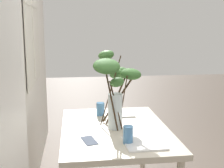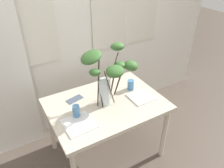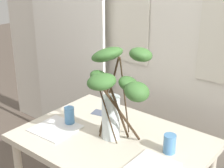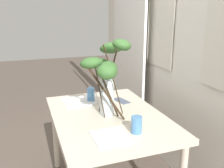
# 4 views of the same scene
# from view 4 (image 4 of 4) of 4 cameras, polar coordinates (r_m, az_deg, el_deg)

# --- Properties ---
(back_wall_with_windows) EXTENTS (4.21, 0.14, 2.93)m
(back_wall_with_windows) POSITION_cam_4_polar(r_m,az_deg,el_deg) (2.28, 18.56, 13.21)
(back_wall_with_windows) COLOR silver
(back_wall_with_windows) RESTS_ON ground
(curtain_sheer_side) EXTENTS (0.91, 0.03, 2.41)m
(curtain_sheer_side) POSITION_cam_4_polar(r_m,az_deg,el_deg) (3.13, 3.73, 9.62)
(curtain_sheer_side) COLOR white
(curtain_sheer_side) RESTS_ON ground
(dining_table) EXTENTS (1.21, 0.87, 0.75)m
(dining_table) POSITION_cam_4_polar(r_m,az_deg,el_deg) (2.10, -1.01, -8.97)
(dining_table) COLOR beige
(dining_table) RESTS_ON ground
(vase_with_branches) EXTENTS (0.60, 0.47, 0.65)m
(vase_with_branches) POSITION_cam_4_polar(r_m,az_deg,el_deg) (1.93, -1.17, 2.89)
(vase_with_branches) COLOR silver
(vase_with_branches) RESTS_ON dining_table
(drinking_glass_blue_left) EXTENTS (0.07, 0.07, 0.13)m
(drinking_glass_blue_left) POSITION_cam_4_polar(r_m,az_deg,el_deg) (2.35, -4.85, -2.44)
(drinking_glass_blue_left) COLOR #4C84BC
(drinking_glass_blue_left) RESTS_ON dining_table
(drinking_glass_blue_right) EXTENTS (0.08, 0.08, 0.12)m
(drinking_glass_blue_right) POSITION_cam_4_polar(r_m,az_deg,el_deg) (1.76, 5.63, -9.26)
(drinking_glass_blue_right) COLOR #4C84BC
(drinking_glass_blue_right) RESTS_ON dining_table
(plate_square_left) EXTENTS (0.29, 0.29, 0.01)m
(plate_square_left) POSITION_cam_4_polar(r_m,az_deg,el_deg) (2.37, -7.60, -3.91)
(plate_square_left) COLOR white
(plate_square_left) RESTS_ON dining_table
(plate_square_right) EXTENTS (0.25, 0.25, 0.01)m
(plate_square_right) POSITION_cam_4_polar(r_m,az_deg,el_deg) (1.71, -0.29, -11.93)
(plate_square_right) COLOR white
(plate_square_right) RESTS_ON dining_table
(napkin_folded) EXTENTS (0.20, 0.13, 0.00)m
(napkin_folded) POSITION_cam_4_polar(r_m,az_deg,el_deg) (2.37, 2.14, -3.83)
(napkin_folded) COLOR #4C566B
(napkin_folded) RESTS_ON dining_table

